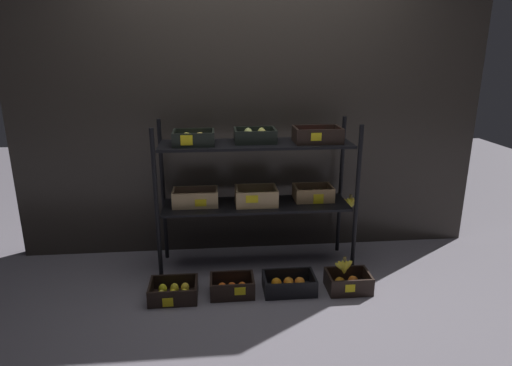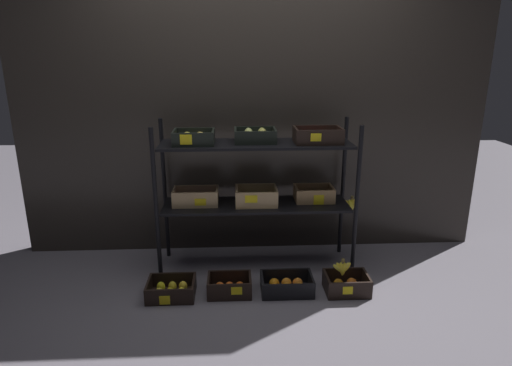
{
  "view_description": "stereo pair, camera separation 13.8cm",
  "coord_description": "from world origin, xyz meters",
  "px_view_note": "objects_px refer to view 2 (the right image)",
  "views": [
    {
      "loc": [
        -0.31,
        -3.19,
        1.66
      ],
      "look_at": [
        0.0,
        0.0,
        0.7
      ],
      "focal_mm": 30.54,
      "sensor_mm": 36.0,
      "label": 1
    },
    {
      "loc": [
        -0.17,
        -3.2,
        1.66
      ],
      "look_at": [
        0.0,
        0.0,
        0.7
      ],
      "focal_mm": 30.54,
      "sensor_mm": 36.0,
      "label": 2
    }
  ],
  "objects_px": {
    "display_rack": "(258,173)",
    "banana_bunch_loose": "(342,268)",
    "crate_ground_right_orange": "(346,285)",
    "crate_ground_lemon": "(171,290)",
    "crate_ground_orange": "(287,286)",
    "crate_ground_tangerine": "(230,287)"
  },
  "relations": [
    {
      "from": "display_rack",
      "to": "banana_bunch_loose",
      "type": "bearing_deg",
      "value": -38.1
    },
    {
      "from": "crate_ground_right_orange",
      "to": "banana_bunch_loose",
      "type": "xyz_separation_m",
      "value": [
        -0.04,
        -0.0,
        0.14
      ]
    },
    {
      "from": "crate_ground_lemon",
      "to": "crate_ground_orange",
      "type": "height_order",
      "value": "crate_ground_orange"
    },
    {
      "from": "display_rack",
      "to": "crate_ground_lemon",
      "type": "height_order",
      "value": "display_rack"
    },
    {
      "from": "crate_ground_right_orange",
      "to": "crate_ground_tangerine",
      "type": "bearing_deg",
      "value": 178.55
    },
    {
      "from": "banana_bunch_loose",
      "to": "display_rack",
      "type": "bearing_deg",
      "value": 141.9
    },
    {
      "from": "display_rack",
      "to": "crate_ground_right_orange",
      "type": "bearing_deg",
      "value": -36.33
    },
    {
      "from": "banana_bunch_loose",
      "to": "crate_ground_right_orange",
      "type": "bearing_deg",
      "value": 1.59
    },
    {
      "from": "display_rack",
      "to": "crate_ground_orange",
      "type": "xyz_separation_m",
      "value": [
        0.19,
        -0.43,
        -0.73
      ]
    },
    {
      "from": "display_rack",
      "to": "crate_ground_lemon",
      "type": "distance_m",
      "value": 1.06
    },
    {
      "from": "crate_ground_lemon",
      "to": "crate_ground_orange",
      "type": "xyz_separation_m",
      "value": [
        0.82,
        0.02,
        -0.0
      ]
    },
    {
      "from": "crate_ground_tangerine",
      "to": "crate_ground_orange",
      "type": "height_order",
      "value": "crate_ground_tangerine"
    },
    {
      "from": "display_rack",
      "to": "crate_ground_right_orange",
      "type": "height_order",
      "value": "display_rack"
    },
    {
      "from": "crate_ground_lemon",
      "to": "banana_bunch_loose",
      "type": "distance_m",
      "value": 1.22
    },
    {
      "from": "crate_ground_right_orange",
      "to": "display_rack",
      "type": "bearing_deg",
      "value": 143.67
    },
    {
      "from": "crate_ground_lemon",
      "to": "banana_bunch_loose",
      "type": "height_order",
      "value": "banana_bunch_loose"
    },
    {
      "from": "crate_ground_lemon",
      "to": "crate_ground_right_orange",
      "type": "distance_m",
      "value": 1.25
    },
    {
      "from": "display_rack",
      "to": "crate_ground_lemon",
      "type": "relative_size",
      "value": 4.74
    },
    {
      "from": "display_rack",
      "to": "banana_bunch_loose",
      "type": "relative_size",
      "value": 10.54
    },
    {
      "from": "display_rack",
      "to": "crate_ground_lemon",
      "type": "xyz_separation_m",
      "value": [
        -0.64,
        -0.45,
        -0.73
      ]
    },
    {
      "from": "crate_ground_lemon",
      "to": "crate_ground_orange",
      "type": "distance_m",
      "value": 0.82
    },
    {
      "from": "crate_ground_orange",
      "to": "banana_bunch_loose",
      "type": "xyz_separation_m",
      "value": [
        0.39,
        -0.02,
        0.14
      ]
    }
  ]
}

